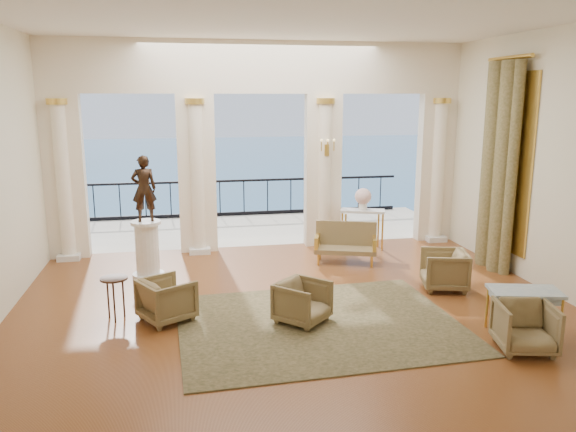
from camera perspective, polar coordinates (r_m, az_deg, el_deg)
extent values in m
plane|color=#55240B|center=(9.14, 0.83, -9.47)|extent=(9.00, 9.00, 0.00)
plane|color=#F1E9CA|center=(4.78, 10.64, -1.58)|extent=(9.00, 0.00, 9.00)
plane|color=#F1E9CA|center=(10.45, 25.92, 4.80)|extent=(0.00, 8.00, 8.00)
plane|color=white|center=(8.57, 0.93, 19.75)|extent=(9.00, 9.00, 0.00)
cube|color=#FDE9CD|center=(12.30, -2.86, 14.86)|extent=(9.00, 0.30, 1.10)
cube|color=#FDE9CD|center=(12.51, -21.72, 3.64)|extent=(0.80, 0.30, 3.40)
cylinder|color=#FDE9CD|center=(12.35, -21.83, 3.06)|extent=(0.28, 0.28, 3.20)
cylinder|color=gold|center=(12.22, -22.45, 10.71)|extent=(0.40, 0.40, 0.12)
cube|color=silver|center=(12.66, -21.29, -3.83)|extent=(0.45, 0.45, 0.12)
cube|color=#FDE9CD|center=(12.29, -9.24, 4.21)|extent=(0.80, 0.30, 3.40)
cylinder|color=#FDE9CD|center=(12.12, -9.20, 3.62)|extent=(0.28, 0.28, 3.20)
cylinder|color=gold|center=(11.99, -9.47, 11.44)|extent=(0.40, 0.40, 0.12)
cube|color=silver|center=(12.44, -8.96, -3.41)|extent=(0.45, 0.45, 0.12)
cube|color=#FDE9CD|center=(12.67, 3.55, 4.58)|extent=(0.80, 0.30, 3.40)
cylinder|color=#FDE9CD|center=(12.51, 3.75, 4.02)|extent=(0.28, 0.28, 3.20)
cylinder|color=gold|center=(12.39, 3.86, 11.60)|extent=(0.40, 0.40, 0.12)
cube|color=silver|center=(12.82, 3.65, -2.81)|extent=(0.45, 0.45, 0.12)
cube|color=#FDE9CD|center=(13.59, 14.69, 4.72)|extent=(0.80, 0.30, 3.40)
cylinder|color=#FDE9CD|center=(13.44, 14.99, 4.20)|extent=(0.28, 0.28, 3.20)
cylinder|color=gold|center=(13.33, 15.38, 11.24)|extent=(0.40, 0.40, 0.12)
cube|color=silver|center=(13.73, 14.64, -2.18)|extent=(0.45, 0.45, 0.12)
cube|color=#BDB09D|center=(14.63, -3.76, -1.37)|extent=(10.00, 3.60, 0.10)
cube|color=black|center=(15.99, -4.53, 3.61)|extent=(9.00, 0.06, 0.06)
cube|color=black|center=(16.16, -4.47, 0.28)|extent=(9.00, 0.06, 0.10)
cylinder|color=black|center=(16.07, -4.50, 1.85)|extent=(0.03, 0.03, 1.00)
cylinder|color=black|center=(16.15, -19.11, 1.26)|extent=(0.03, 0.03, 1.00)
cylinder|color=black|center=(17.01, 9.37, 2.30)|extent=(0.03, 0.03, 1.00)
cylinder|color=#4C3823|center=(15.43, 3.20, 7.44)|extent=(0.20, 0.20, 4.20)
plane|color=#215A88|center=(68.98, -9.32, 4.21)|extent=(160.00, 160.00, 0.00)
cylinder|color=brown|center=(11.22, 21.81, 4.29)|extent=(0.26, 0.26, 4.00)
cylinder|color=brown|center=(11.58, 20.45, 4.62)|extent=(0.32, 0.32, 4.00)
cylinder|color=brown|center=(11.98, 19.51, 4.91)|extent=(0.26, 0.26, 4.00)
cylinder|color=gold|center=(11.56, 21.62, 14.72)|extent=(0.08, 1.40, 0.08)
cube|color=gold|center=(11.68, 21.38, 5.10)|extent=(0.04, 1.60, 3.40)
cube|color=gold|center=(12.31, 3.95, 6.69)|extent=(0.10, 0.04, 0.25)
cylinder|color=gold|center=(12.19, 3.41, 7.12)|extent=(0.02, 0.02, 0.22)
cylinder|color=gold|center=(12.22, 4.05, 7.12)|extent=(0.02, 0.02, 0.22)
cylinder|color=gold|center=(12.26, 4.69, 7.13)|extent=(0.02, 0.02, 0.22)
cube|color=#2D3017|center=(8.59, 3.16, -10.87)|extent=(4.27, 3.38, 0.02)
imported|color=#46381F|center=(8.53, 1.49, -8.53)|extent=(0.94, 0.94, 0.71)
imported|color=#46381F|center=(8.26, 22.98, -10.14)|extent=(0.85, 0.81, 0.74)
imported|color=#46381F|center=(10.31, 15.59, -5.11)|extent=(0.87, 0.91, 0.77)
imported|color=#46381F|center=(8.79, -12.22, -8.09)|extent=(0.93, 0.95, 0.73)
cube|color=#46381F|center=(11.52, 5.85, -3.46)|extent=(1.35, 0.88, 0.09)
cube|color=#46381F|center=(11.68, 5.92, -1.75)|extent=(1.21, 0.47, 0.51)
cube|color=gold|center=(11.51, 2.96, -2.57)|extent=(0.23, 0.51, 0.24)
cube|color=gold|center=(11.47, 8.78, -2.74)|extent=(0.23, 0.51, 0.24)
cylinder|color=gold|center=(11.40, 3.09, -4.43)|extent=(0.05, 0.05, 0.23)
cylinder|color=gold|center=(11.37, 8.51, -4.60)|extent=(0.05, 0.05, 0.23)
cylinder|color=gold|center=(11.79, 3.26, -3.87)|extent=(0.05, 0.05, 0.23)
cylinder|color=gold|center=(11.76, 8.49, -4.03)|extent=(0.05, 0.05, 0.23)
cube|color=#8CA3B1|center=(8.70, 22.94, -7.06)|extent=(1.07, 0.75, 0.04)
cylinder|color=gold|center=(8.48, 20.39, -9.77)|extent=(0.04, 0.04, 0.62)
cylinder|color=gold|center=(8.78, 26.00, -9.50)|extent=(0.04, 0.04, 0.62)
cylinder|color=gold|center=(8.87, 19.56, -8.72)|extent=(0.04, 0.04, 0.62)
cylinder|color=gold|center=(9.16, 24.95, -8.51)|extent=(0.04, 0.04, 0.62)
cylinder|color=silver|center=(10.99, -13.97, -5.84)|extent=(0.59, 0.59, 0.08)
cylinder|color=silver|center=(10.85, -14.11, -3.30)|extent=(0.43, 0.43, 0.95)
cylinder|color=silver|center=(10.73, -14.25, -0.66)|extent=(0.55, 0.55, 0.06)
imported|color=black|center=(10.61, -14.43, 2.72)|extent=(0.47, 0.33, 1.22)
cube|color=silver|center=(12.44, 7.60, 0.52)|extent=(1.02, 0.67, 0.05)
cylinder|color=gold|center=(12.43, 5.57, -1.58)|extent=(0.05, 0.05, 0.85)
cylinder|color=gold|center=(12.41, 9.48, -1.71)|extent=(0.05, 0.05, 0.85)
cylinder|color=gold|center=(12.69, 5.64, -1.30)|extent=(0.05, 0.05, 0.85)
cylinder|color=gold|center=(12.67, 9.47, -1.43)|extent=(0.05, 0.05, 0.85)
cylinder|color=white|center=(12.42, 7.62, 1.15)|extent=(0.18, 0.18, 0.23)
sphere|color=#F0A5A3|center=(12.38, 7.64, 1.99)|extent=(0.36, 0.36, 0.36)
cylinder|color=black|center=(8.93, -17.27, -6.08)|extent=(0.41, 0.41, 0.03)
cylinder|color=black|center=(9.09, -16.37, -7.95)|extent=(0.03, 0.03, 0.64)
cylinder|color=black|center=(9.12, -17.80, -7.97)|extent=(0.03, 0.03, 0.64)
cylinder|color=black|center=(8.92, -17.25, -8.39)|extent=(0.03, 0.03, 0.64)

